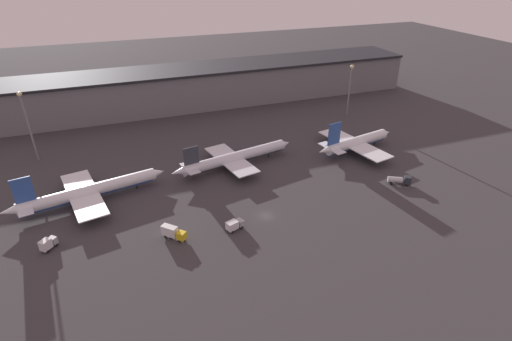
{
  "coord_description": "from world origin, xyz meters",
  "views": [
    {
      "loc": [
        -37.33,
        -91.82,
        69.85
      ],
      "look_at": [
        3.31,
        17.49,
        6.0
      ],
      "focal_mm": 28.0,
      "sensor_mm": 36.0,
      "label": 1
    }
  ],
  "objects_px": {
    "airplane_0": "(88,192)",
    "airplane_2": "(356,142)",
    "service_vehicle_0": "(48,244)",
    "airplane_1": "(235,158)",
    "service_vehicle_3": "(400,180)",
    "service_vehicle_2": "(173,232)",
    "service_vehicle_1": "(234,225)"
  },
  "relations": [
    {
      "from": "service_vehicle_1",
      "to": "service_vehicle_2",
      "type": "distance_m",
      "value": 17.23
    },
    {
      "from": "service_vehicle_0",
      "to": "service_vehicle_2",
      "type": "distance_m",
      "value": 32.78
    },
    {
      "from": "airplane_2",
      "to": "service_vehicle_0",
      "type": "xyz_separation_m",
      "value": [
        -110.12,
        -23.45,
        -1.84
      ]
    },
    {
      "from": "service_vehicle_1",
      "to": "service_vehicle_3",
      "type": "height_order",
      "value": "service_vehicle_3"
    },
    {
      "from": "service_vehicle_3",
      "to": "service_vehicle_2",
      "type": "bearing_deg",
      "value": -148.53
    },
    {
      "from": "airplane_0",
      "to": "airplane_2",
      "type": "bearing_deg",
      "value": -10.23
    },
    {
      "from": "service_vehicle_2",
      "to": "service_vehicle_3",
      "type": "distance_m",
      "value": 77.83
    },
    {
      "from": "service_vehicle_0",
      "to": "service_vehicle_1",
      "type": "distance_m",
      "value": 49.97
    },
    {
      "from": "airplane_1",
      "to": "service_vehicle_3",
      "type": "relative_size",
      "value": 6.49
    },
    {
      "from": "service_vehicle_3",
      "to": "airplane_0",
      "type": "bearing_deg",
      "value": -164.79
    },
    {
      "from": "airplane_1",
      "to": "service_vehicle_1",
      "type": "bearing_deg",
      "value": -119.53
    },
    {
      "from": "airplane_1",
      "to": "service_vehicle_0",
      "type": "bearing_deg",
      "value": -167.14
    },
    {
      "from": "airplane_0",
      "to": "service_vehicle_3",
      "type": "height_order",
      "value": "airplane_0"
    },
    {
      "from": "airplane_1",
      "to": "service_vehicle_1",
      "type": "distance_m",
      "value": 38.71
    },
    {
      "from": "airplane_2",
      "to": "airplane_1",
      "type": "bearing_deg",
      "value": 163.54
    },
    {
      "from": "airplane_2",
      "to": "service_vehicle_0",
      "type": "height_order",
      "value": "airplane_2"
    },
    {
      "from": "service_vehicle_1",
      "to": "service_vehicle_2",
      "type": "height_order",
      "value": "service_vehicle_2"
    },
    {
      "from": "service_vehicle_3",
      "to": "airplane_2",
      "type": "bearing_deg",
      "value": 119.12
    },
    {
      "from": "airplane_2",
      "to": "service_vehicle_3",
      "type": "xyz_separation_m",
      "value": [
        -0.27,
        -27.87,
        -1.96
      ]
    },
    {
      "from": "service_vehicle_0",
      "to": "service_vehicle_3",
      "type": "relative_size",
      "value": 0.62
    },
    {
      "from": "airplane_2",
      "to": "service_vehicle_2",
      "type": "height_order",
      "value": "airplane_2"
    },
    {
      "from": "airplane_1",
      "to": "service_vehicle_2",
      "type": "relative_size",
      "value": 7.47
    },
    {
      "from": "service_vehicle_0",
      "to": "service_vehicle_3",
      "type": "bearing_deg",
      "value": -49.39
    },
    {
      "from": "service_vehicle_0",
      "to": "service_vehicle_1",
      "type": "xyz_separation_m",
      "value": [
        49.14,
        -9.08,
        -0.17
      ]
    },
    {
      "from": "airplane_0",
      "to": "service_vehicle_3",
      "type": "relative_size",
      "value": 6.53
    },
    {
      "from": "airplane_2",
      "to": "service_vehicle_3",
      "type": "bearing_deg",
      "value": -102.08
    },
    {
      "from": "service_vehicle_0",
      "to": "service_vehicle_1",
      "type": "height_order",
      "value": "service_vehicle_0"
    },
    {
      "from": "service_vehicle_0",
      "to": "service_vehicle_3",
      "type": "xyz_separation_m",
      "value": [
        109.85,
        -4.42,
        -0.13
      ]
    },
    {
      "from": "airplane_1",
      "to": "service_vehicle_2",
      "type": "distance_m",
      "value": 45.15
    },
    {
      "from": "service_vehicle_1",
      "to": "service_vehicle_3",
      "type": "distance_m",
      "value": 60.89
    },
    {
      "from": "airplane_0",
      "to": "airplane_2",
      "type": "height_order",
      "value": "airplane_2"
    },
    {
      "from": "service_vehicle_2",
      "to": "service_vehicle_3",
      "type": "relative_size",
      "value": 0.87
    }
  ]
}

